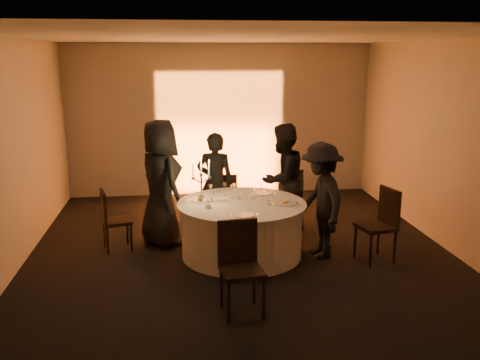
{
  "coord_description": "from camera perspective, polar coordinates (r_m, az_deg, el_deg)",
  "views": [
    {
      "loc": [
        -0.9,
        -7.09,
        2.79
      ],
      "look_at": [
        0.0,
        0.2,
        1.05
      ],
      "focal_mm": 40.0,
      "sensor_mm": 36.0,
      "label": 1
    }
  ],
  "objects": [
    {
      "name": "wall_right",
      "position": [
        8.19,
        21.54,
        3.33
      ],
      "size": [
        0.0,
        7.0,
        7.0
      ],
      "primitive_type": "plane",
      "rotation": [
        1.57,
        0.0,
        -1.57
      ],
      "color": "#B1AEA5",
      "rests_on": "floor"
    },
    {
      "name": "coffee_cup",
      "position": [
        7.18,
        -3.42,
        -2.79
      ],
      "size": [
        0.11,
        0.11,
        0.07
      ],
      "color": "silver",
      "rests_on": "banquet_table"
    },
    {
      "name": "guest_back_left",
      "position": [
        8.42,
        -2.66,
        -0.33
      ],
      "size": [
        0.67,
        0.52,
        1.61
      ],
      "primitive_type": "imported",
      "rotation": [
        0.0,
        0.0,
        2.88
      ],
      "color": "black",
      "rests_on": "floor"
    },
    {
      "name": "wall_left",
      "position": [
        7.51,
        -23.19,
        2.35
      ],
      "size": [
        0.0,
        7.0,
        7.0
      ],
      "primitive_type": "plane",
      "rotation": [
        1.57,
        0.0,
        1.57
      ],
      "color": "#B1AEA5",
      "rests_on": "floor"
    },
    {
      "name": "tumbler_d",
      "position": [
        7.45,
        1.05,
        -2.03
      ],
      "size": [
        0.07,
        0.07,
        0.09
      ],
      "primitive_type": "cylinder",
      "color": "silver",
      "rests_on": "banquet_table"
    },
    {
      "name": "wine_glass_c",
      "position": [
        7.73,
        -0.59,
        -0.76
      ],
      "size": [
        0.07,
        0.07,
        0.19
      ],
      "color": "silver",
      "rests_on": "banquet_table"
    },
    {
      "name": "banquet_table",
      "position": [
        7.54,
        0.19,
        -5.28
      ],
      "size": [
        1.8,
        1.8,
        0.77
      ],
      "color": "black",
      "rests_on": "floor"
    },
    {
      "name": "guest_right",
      "position": [
        7.48,
        8.64,
        -2.16
      ],
      "size": [
        0.74,
        1.12,
        1.62
      ],
      "primitive_type": "imported",
      "rotation": [
        0.0,
        0.0,
        -1.44
      ],
      "color": "black",
      "rests_on": "floor"
    },
    {
      "name": "wine_glass_e",
      "position": [
        7.65,
        -0.88,
        -0.91
      ],
      "size": [
        0.07,
        0.07,
        0.19
      ],
      "color": "silver",
      "rests_on": "banquet_table"
    },
    {
      "name": "chair_left",
      "position": [
        7.91,
        -13.55,
        -3.86
      ],
      "size": [
        0.48,
        0.48,
        0.9
      ],
      "rotation": [
        0.0,
        0.0,
        1.82
      ],
      "color": "black",
      "rests_on": "floor"
    },
    {
      "name": "wall_back",
      "position": [
        10.7,
        -2.17,
        6.39
      ],
      "size": [
        7.0,
        0.0,
        7.0
      ],
      "primitive_type": "plane",
      "rotation": [
        1.57,
        0.0,
        0.0
      ],
      "color": "#B1AEA5",
      "rests_on": "floor"
    },
    {
      "name": "wine_glass_b",
      "position": [
        7.74,
        2.3,
        -0.75
      ],
      "size": [
        0.07,
        0.07,
        0.19
      ],
      "color": "silver",
      "rests_on": "banquet_table"
    },
    {
      "name": "plate_right",
      "position": [
        7.39,
        4.84,
        -2.44
      ],
      "size": [
        0.36,
        0.27,
        0.08
      ],
      "color": "silver",
      "rests_on": "banquet_table"
    },
    {
      "name": "chair_back_right",
      "position": [
        8.99,
        5.28,
        -1.43
      ],
      "size": [
        0.55,
        0.55,
        0.91
      ],
      "rotation": [
        0.0,
        0.0,
        -2.57
      ],
      "color": "black",
      "rests_on": "floor"
    },
    {
      "name": "chair_right",
      "position": [
        7.57,
        14.85,
        -4.16
      ],
      "size": [
        0.54,
        0.54,
        1.02
      ],
      "rotation": [
        0.0,
        0.0,
        -1.34
      ],
      "color": "black",
      "rests_on": "floor"
    },
    {
      "name": "wine_glass_f",
      "position": [
        7.67,
        -3.19,
        -0.9
      ],
      "size": [
        0.07,
        0.07,
        0.19
      ],
      "color": "silver",
      "rests_on": "banquet_table"
    },
    {
      "name": "wine_glass_d",
      "position": [
        7.51,
        2.53,
        -1.21
      ],
      "size": [
        0.07,
        0.07,
        0.19
      ],
      "color": "silver",
      "rests_on": "banquet_table"
    },
    {
      "name": "guest_back_right",
      "position": [
        8.37,
        4.52,
        0.06
      ],
      "size": [
        1.08,
        1.06,
        1.75
      ],
      "primitive_type": "imported",
      "rotation": [
        0.0,
        0.0,
        -2.44
      ],
      "color": "black",
      "rests_on": "floor"
    },
    {
      "name": "uplighter_fixture",
      "position": [
        10.68,
        -1.96,
        -1.54
      ],
      "size": [
        0.25,
        0.12,
        0.1
      ],
      "primitive_type": "cube",
      "color": "black",
      "rests_on": "floor"
    },
    {
      "name": "wine_glass_a",
      "position": [
        7.54,
        1.52,
        -1.14
      ],
      "size": [
        0.07,
        0.07,
        0.19
      ],
      "color": "silver",
      "rests_on": "banquet_table"
    },
    {
      "name": "chair_front",
      "position": [
        5.92,
        0.01,
        -8.63
      ],
      "size": [
        0.5,
        0.5,
        1.02
      ],
      "rotation": [
        0.0,
        0.0,
        0.12
      ],
      "color": "black",
      "rests_on": "floor"
    },
    {
      "name": "wall_front",
      "position": [
        3.92,
        6.65,
        -5.98
      ],
      "size": [
        7.0,
        0.0,
        7.0
      ],
      "primitive_type": "plane",
      "rotation": [
        -1.57,
        0.0,
        0.0
      ],
      "color": "#B1AEA5",
      "rests_on": "floor"
    },
    {
      "name": "chair_back_left",
      "position": [
        8.7,
        -1.65,
        -1.85
      ],
      "size": [
        0.43,
        0.43,
        0.91
      ],
      "rotation": [
        0.0,
        0.0,
        3.06
      ],
      "color": "black",
      "rests_on": "floor"
    },
    {
      "name": "tumbler_a",
      "position": [
        7.61,
        -0.01,
        -1.7
      ],
      "size": [
        0.07,
        0.07,
        0.09
      ],
      "primitive_type": "cylinder",
      "color": "silver",
      "rests_on": "banquet_table"
    },
    {
      "name": "plate_left",
      "position": [
        7.55,
        -4.29,
        -2.1
      ],
      "size": [
        0.36,
        0.29,
        0.08
      ],
      "color": "silver",
      "rests_on": "banquet_table"
    },
    {
      "name": "plate_back_left",
      "position": [
        7.96,
        -1.64,
        -1.33
      ],
      "size": [
        0.36,
        0.3,
        0.01
      ],
      "color": "silver",
      "rests_on": "banquet_table"
    },
    {
      "name": "floor",
      "position": [
        7.67,
        0.18,
        -8.0
      ],
      "size": [
        7.0,
        7.0,
        0.0
      ],
      "primitive_type": "plane",
      "color": "black",
      "rests_on": "ground"
    },
    {
      "name": "wine_glass_g",
      "position": [
        7.78,
        -1.6,
        -0.68
      ],
      "size": [
        0.07,
        0.07,
        0.19
      ],
      "color": "silver",
      "rests_on": "banquet_table"
    },
    {
      "name": "ceiling",
      "position": [
        7.15,
        0.2,
        15.01
      ],
      "size": [
        7.0,
        7.0,
        0.0
      ],
      "primitive_type": "plane",
      "rotation": [
        3.14,
        0.0,
        0.0
      ],
      "color": "white",
      "rests_on": "wall_back"
    },
    {
      "name": "guest_left",
      "position": [
        7.94,
        -8.46,
        -0.31
      ],
      "size": [
        0.97,
        1.09,
        1.87
      ],
      "primitive_type": "imported",
      "rotation": [
        0.0,
        0.0,
        2.08
      ],
      "color": "black",
      "rests_on": "floor"
    },
    {
      "name": "tumbler_b",
      "position": [
        7.3,
        3.17,
        -2.38
      ],
      "size": [
        0.07,
        0.07,
        0.09
      ],
      "primitive_type": "cylinder",
      "color": "silver",
      "rests_on": "banquet_table"
    },
    {
      "name": "plate_front",
      "position": [
        6.84,
        0.46,
        -3.78
      ],
      "size": [
        0.36,
        0.26,
        0.01
      ],
      "color": "silver",
      "rests_on": "banquet_table"
    },
    {
      "name": "plate_back_right",
      "position": [
        7.92,
        2.51,
        -1.41
      ],
      "size": [
        0.35,
        0.27,
        0.01
      ],
      "color": "silver",
      "rests_on": "banquet_table"
    },
    {
      "name": "tumbler_c",
      "position": [
        7.65,
        1.44,
        -1.64
      ],
      "size": [
        0.07,
        0.07,
        0.09
      ],
      "primitive_type": "cylinder",
      "color": "silver",
      "rests_on": "banquet_table"
    },
    {
      "name": "candelabra",
      "position": [
        7.44,
        -4.14,
        -0.64
      ],
      "size": [
        0.28,
        0.13,
        0.66
      ],
      "color": "white",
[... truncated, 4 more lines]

